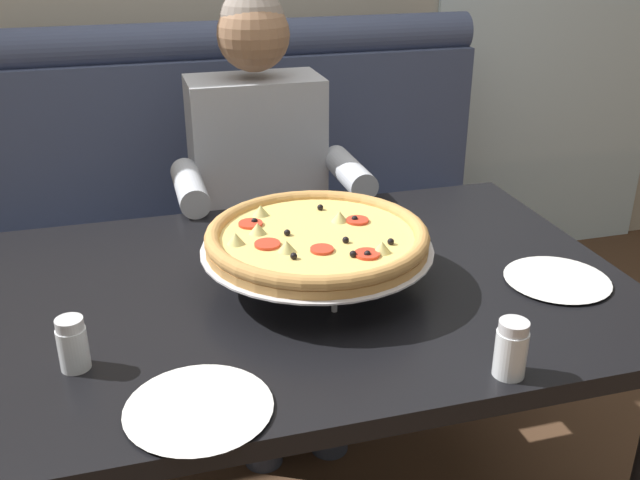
{
  "coord_description": "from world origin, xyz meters",
  "views": [
    {
      "loc": [
        -0.34,
        -1.32,
        1.46
      ],
      "look_at": [
        0.03,
        -0.0,
        0.84
      ],
      "focal_mm": 40.45,
      "sensor_mm": 36.0,
      "label": 1
    }
  ],
  "objects_px": {
    "booth_bench": "(238,248)",
    "diner_main": "(264,188)",
    "pizza": "(317,239)",
    "shaker_pepper_flakes": "(511,353)",
    "plate_near_right": "(198,405)",
    "plate_near_left": "(557,277)",
    "shaker_oregano": "(73,348)",
    "patio_chair": "(461,95)",
    "dining_table": "(306,316)"
  },
  "relations": [
    {
      "from": "shaker_pepper_flakes",
      "to": "diner_main",
      "type": "bearing_deg",
      "value": 100.54
    },
    {
      "from": "diner_main",
      "to": "plate_near_right",
      "type": "bearing_deg",
      "value": -107.17
    },
    {
      "from": "plate_near_left",
      "to": "plate_near_right",
      "type": "bearing_deg",
      "value": -163.65
    },
    {
      "from": "pizza",
      "to": "plate_near_left",
      "type": "relative_size",
      "value": 2.17
    },
    {
      "from": "shaker_oregano",
      "to": "plate_near_left",
      "type": "distance_m",
      "value": 0.99
    },
    {
      "from": "booth_bench",
      "to": "plate_near_right",
      "type": "bearing_deg",
      "value": -101.8
    },
    {
      "from": "shaker_pepper_flakes",
      "to": "shaker_oregano",
      "type": "height_order",
      "value": "shaker_pepper_flakes"
    },
    {
      "from": "shaker_pepper_flakes",
      "to": "shaker_oregano",
      "type": "relative_size",
      "value": 1.07
    },
    {
      "from": "booth_bench",
      "to": "shaker_oregano",
      "type": "bearing_deg",
      "value": -112.32
    },
    {
      "from": "booth_bench",
      "to": "plate_near_left",
      "type": "relative_size",
      "value": 8.27
    },
    {
      "from": "booth_bench",
      "to": "patio_chair",
      "type": "height_order",
      "value": "booth_bench"
    },
    {
      "from": "dining_table",
      "to": "diner_main",
      "type": "height_order",
      "value": "diner_main"
    },
    {
      "from": "booth_bench",
      "to": "pizza",
      "type": "height_order",
      "value": "booth_bench"
    },
    {
      "from": "shaker_pepper_flakes",
      "to": "shaker_oregano",
      "type": "bearing_deg",
      "value": 162.73
    },
    {
      "from": "pizza",
      "to": "shaker_pepper_flakes",
      "type": "distance_m",
      "value": 0.48
    },
    {
      "from": "shaker_pepper_flakes",
      "to": "plate_near_left",
      "type": "xyz_separation_m",
      "value": [
        0.27,
        0.28,
        -0.03
      ]
    },
    {
      "from": "shaker_pepper_flakes",
      "to": "patio_chair",
      "type": "relative_size",
      "value": 0.12
    },
    {
      "from": "dining_table",
      "to": "diner_main",
      "type": "bearing_deg",
      "value": 85.85
    },
    {
      "from": "dining_table",
      "to": "pizza",
      "type": "relative_size",
      "value": 2.82
    },
    {
      "from": "plate_near_left",
      "to": "plate_near_right",
      "type": "relative_size",
      "value": 0.94
    },
    {
      "from": "dining_table",
      "to": "shaker_pepper_flakes",
      "type": "bearing_deg",
      "value": -58.89
    },
    {
      "from": "shaker_oregano",
      "to": "plate_near_right",
      "type": "height_order",
      "value": "shaker_oregano"
    },
    {
      "from": "booth_bench",
      "to": "plate_near_left",
      "type": "height_order",
      "value": "booth_bench"
    },
    {
      "from": "booth_bench",
      "to": "diner_main",
      "type": "xyz_separation_m",
      "value": [
        0.05,
        -0.27,
        0.31
      ]
    },
    {
      "from": "diner_main",
      "to": "booth_bench",
      "type": "bearing_deg",
      "value": 100.4
    },
    {
      "from": "pizza",
      "to": "plate_near_right",
      "type": "distance_m",
      "value": 0.49
    },
    {
      "from": "dining_table",
      "to": "plate_near_left",
      "type": "relative_size",
      "value": 6.12
    },
    {
      "from": "pizza",
      "to": "shaker_pepper_flakes",
      "type": "bearing_deg",
      "value": -61.48
    },
    {
      "from": "diner_main",
      "to": "plate_near_right",
      "type": "distance_m",
      "value": 1.09
    },
    {
      "from": "diner_main",
      "to": "shaker_oregano",
      "type": "relative_size",
      "value": 13.0
    },
    {
      "from": "pizza",
      "to": "patio_chair",
      "type": "xyz_separation_m",
      "value": [
        1.51,
        2.36,
        -0.32
      ]
    },
    {
      "from": "plate_near_left",
      "to": "patio_chair",
      "type": "xyz_separation_m",
      "value": [
        1.01,
        2.5,
        -0.22
      ]
    },
    {
      "from": "booth_bench",
      "to": "plate_near_right",
      "type": "distance_m",
      "value": 1.38
    },
    {
      "from": "shaker_pepper_flakes",
      "to": "plate_near_right",
      "type": "xyz_separation_m",
      "value": [
        -0.53,
        0.05,
        -0.03
      ]
    },
    {
      "from": "patio_chair",
      "to": "plate_near_right",
      "type": "bearing_deg",
      "value": -123.43
    },
    {
      "from": "patio_chair",
      "to": "pizza",
      "type": "bearing_deg",
      "value": -122.51
    },
    {
      "from": "pizza",
      "to": "shaker_oregano",
      "type": "xyz_separation_m",
      "value": [
        -0.49,
        -0.19,
        -0.06
      ]
    },
    {
      "from": "pizza",
      "to": "shaker_pepper_flakes",
      "type": "relative_size",
      "value": 4.69
    },
    {
      "from": "diner_main",
      "to": "plate_near_left",
      "type": "distance_m",
      "value": 0.94
    },
    {
      "from": "booth_bench",
      "to": "plate_near_left",
      "type": "bearing_deg",
      "value": -63.98
    },
    {
      "from": "shaker_pepper_flakes",
      "to": "dining_table",
      "type": "bearing_deg",
      "value": 121.11
    },
    {
      "from": "shaker_pepper_flakes",
      "to": "plate_near_right",
      "type": "relative_size",
      "value": 0.44
    },
    {
      "from": "plate_near_left",
      "to": "plate_near_right",
      "type": "distance_m",
      "value": 0.83
    },
    {
      "from": "plate_near_right",
      "to": "booth_bench",
      "type": "bearing_deg",
      "value": 78.2
    },
    {
      "from": "shaker_oregano",
      "to": "booth_bench",
      "type": "bearing_deg",
      "value": 67.68
    },
    {
      "from": "dining_table",
      "to": "shaker_oregano",
      "type": "relative_size",
      "value": 14.11
    },
    {
      "from": "pizza",
      "to": "plate_near_left",
      "type": "height_order",
      "value": "pizza"
    },
    {
      "from": "diner_main",
      "to": "shaker_pepper_flakes",
      "type": "height_order",
      "value": "diner_main"
    },
    {
      "from": "shaker_pepper_flakes",
      "to": "plate_near_left",
      "type": "distance_m",
      "value": 0.39
    },
    {
      "from": "dining_table",
      "to": "pizza",
      "type": "distance_m",
      "value": 0.18
    }
  ]
}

